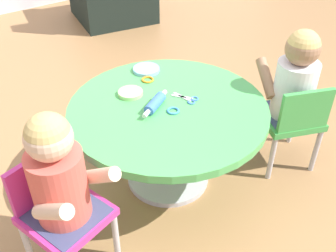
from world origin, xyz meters
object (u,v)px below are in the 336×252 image
Objects in this scene: craft_scissors at (188,99)px; rolling_pin at (155,103)px; seated_child_left at (58,174)px; seated_child_right at (296,78)px; craft_table at (168,123)px; child_chair_left at (60,211)px; child_chair_right at (291,119)px.

rolling_pin is at bearing 169.04° from craft_scissors.
seated_child_left and seated_child_right have the same top height.
seated_child_right is at bearing -2.08° from seated_child_left.
craft_table is 6.78× the size of craft_scissors.
seated_child_right is at bearing -3.79° from child_chair_left.
craft_scissors is (0.17, -0.03, -0.02)m from rolling_pin.
craft_table is 0.67m from child_chair_left.
child_chair_right reaches higher than craft_scissors.
seated_child_left reaches higher than craft_table.
seated_child_left is at bearing 177.92° from seated_child_right.
child_chair_right is at bearing -24.65° from rolling_pin.
child_chair_left is 0.64m from rolling_pin.
seated_child_left is 2.43× the size of rolling_pin.
craft_table is 1.80× the size of child_chair_left.
child_chair_left is at bearing -162.76° from rolling_pin.
child_chair_left is 2.56× the size of rolling_pin.
rolling_pin is (0.58, 0.22, -0.04)m from seated_child_left.
craft_table is at bearing 175.97° from craft_scissors.
child_chair_left reaches higher than craft_scissors.
child_chair_right is 3.76× the size of craft_scissors.
rolling_pin reaches higher than craft_scissors.
child_chair_right is at bearing -28.95° from craft_scissors.
child_chair_right is (1.25, -0.12, 0.00)m from child_chair_left.
seated_child_right is (1.25, -0.05, 0.00)m from seated_child_left.
craft_scissors is at bearing -10.96° from rolling_pin.
seated_child_right is 0.73m from rolling_pin.
seated_child_right is (0.01, 0.04, 0.23)m from child_chair_right.
child_chair_right is 0.23m from seated_child_right.
seated_child_right reaches higher than craft_scissors.
rolling_pin is at bearing 20.94° from seated_child_left.
seated_child_right is 2.43× the size of rolling_pin.
craft_table is 0.68m from seated_child_right.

